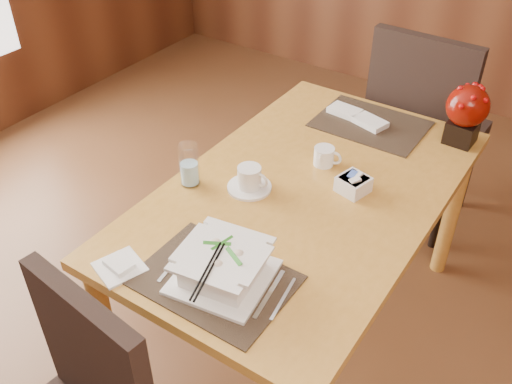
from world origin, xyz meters
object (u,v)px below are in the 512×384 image
Objects in this scene: coffee_cup at (249,180)px; far_chair at (422,122)px; sugar_caddy at (353,184)px; berry_decor at (467,111)px; creamer_jug at (324,156)px; bread_plate at (120,267)px; soup_setting at (223,266)px; dining_table at (305,210)px; water_glass at (189,165)px.

coffee_cup is 1.11m from far_chair.
sugar_caddy is 0.40× the size of berry_decor.
bread_plate is (-0.25, -0.84, -0.03)m from creamer_jug.
far_chair is (0.38, 1.62, -0.15)m from bread_plate.
far_chair is at bearing 78.12° from soup_setting.
sugar_caddy is at bearing -111.38° from berry_decor.
creamer_jug is (-0.04, 0.71, -0.02)m from soup_setting.
creamer_jug is at bearing 98.11° from dining_table.
dining_table is 0.21m from sugar_caddy.
soup_setting is 0.63m from sugar_caddy.
sugar_caddy is at bearing 31.26° from coffee_cup.
dining_table is 0.55m from soup_setting.
berry_decor reaches higher than soup_setting.
water_glass is at bearing -150.76° from dining_table.
dining_table is 4.85× the size of soup_setting.
sugar_caddy is 0.59m from berry_decor.
coffee_cup is 0.22m from water_glass.
coffee_cup is (-0.19, 0.42, -0.02)m from soup_setting.
dining_table is 0.76m from berry_decor.
far_chair is (0.13, 0.77, -0.18)m from creamer_jug.
water_glass is at bearing -141.27° from creamer_jug.
water_glass is at bearing 131.58° from soup_setting.
far_chair is at bearing 83.48° from dining_table.
far_chair is at bearing 92.46° from sugar_caddy.
soup_setting is 0.29× the size of far_chair.
dining_table is 11.31× the size of bread_plate.
bread_plate is at bearing -100.11° from coffee_cup.
coffee_cup is at bearing -146.73° from dining_table.
water_glass is 0.48m from bread_plate.
water_glass reaches higher than bread_plate.
dining_table is 0.46m from water_glass.
water_glass is at bearing -150.90° from sugar_caddy.
far_chair reaches higher than creamer_jug.
coffee_cup is 1.63× the size of sugar_caddy.
soup_setting is 0.33m from bread_plate.
sugar_caddy is at bearing 60.91° from bread_plate.
dining_table is 0.95m from far_chair.
dining_table is 0.22m from creamer_jug.
soup_setting is 1.92× the size of coffee_cup.
soup_setting is at bearing -39.99° from water_glass.
soup_setting is at bearing -65.50° from coffee_cup.
water_glass is (-0.37, -0.21, 0.18)m from dining_table.
soup_setting reaches higher than coffee_cup.
soup_setting is 0.71m from creamer_jug.
soup_setting reaches higher than bread_plate.
water_glass is 0.52m from creamer_jug.
soup_setting reaches higher than creamer_jug.
sugar_caddy reaches higher than bread_plate.
soup_setting is 3.12× the size of sugar_caddy.
bread_plate is at bearing -163.24° from soup_setting.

